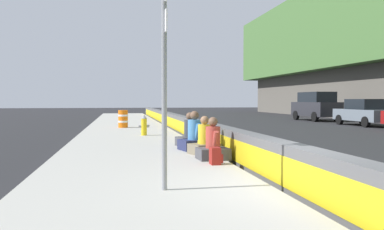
{
  "coord_description": "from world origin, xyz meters",
  "views": [
    {
      "loc": [
        -6.39,
        3.08,
        1.65
      ],
      "look_at": [
        5.34,
        0.96,
        1.2
      ],
      "focal_mm": 37.76,
      "sensor_mm": 36.0,
      "label": 1
    }
  ],
  "objects_px": {
    "backpack": "(216,156)",
    "parked_car_fourth": "(365,112)",
    "seated_person_middle": "(205,142)",
    "seated_person_rear": "(195,138)",
    "construction_barrel": "(123,119)",
    "parked_car_midline": "(316,106)",
    "seated_person_far": "(190,135)",
    "route_sign_post": "(164,66)",
    "fire_hydrant": "(144,125)",
    "seated_person_foreground": "(213,146)"
  },
  "relations": [
    {
      "from": "seated_person_foreground",
      "to": "backpack",
      "type": "relative_size",
      "value": 2.69
    },
    {
      "from": "route_sign_post",
      "to": "seated_person_far",
      "type": "xyz_separation_m",
      "value": [
        6.31,
        -1.54,
        -1.73
      ]
    },
    {
      "from": "route_sign_post",
      "to": "backpack",
      "type": "xyz_separation_m",
      "value": [
        2.46,
        -1.47,
        -1.88
      ]
    },
    {
      "from": "seated_person_rear",
      "to": "backpack",
      "type": "xyz_separation_m",
      "value": [
        -2.77,
        0.02,
        -0.17
      ]
    },
    {
      "from": "seated_person_middle",
      "to": "backpack",
      "type": "relative_size",
      "value": 2.66
    },
    {
      "from": "backpack",
      "to": "route_sign_post",
      "type": "bearing_deg",
      "value": 149.16
    },
    {
      "from": "seated_person_far",
      "to": "route_sign_post",
      "type": "bearing_deg",
      "value": 166.32
    },
    {
      "from": "parked_car_fourth",
      "to": "seated_person_far",
      "type": "bearing_deg",
      "value": 128.22
    },
    {
      "from": "seated_person_foreground",
      "to": "construction_barrel",
      "type": "height_order",
      "value": "seated_person_foreground"
    },
    {
      "from": "route_sign_post",
      "to": "construction_barrel",
      "type": "distance_m",
      "value": 15.73
    },
    {
      "from": "seated_person_foreground",
      "to": "parked_car_fourth",
      "type": "height_order",
      "value": "parked_car_fourth"
    },
    {
      "from": "seated_person_rear",
      "to": "seated_person_far",
      "type": "xyz_separation_m",
      "value": [
        1.08,
        -0.05,
        -0.02
      ]
    },
    {
      "from": "construction_barrel",
      "to": "parked_car_midline",
      "type": "relative_size",
      "value": 0.2
    },
    {
      "from": "backpack",
      "to": "parked_car_fourth",
      "type": "xyz_separation_m",
      "value": [
        14.19,
        -13.21,
        0.53
      ]
    },
    {
      "from": "parked_car_midline",
      "to": "construction_barrel",
      "type": "bearing_deg",
      "value": 116.17
    },
    {
      "from": "construction_barrel",
      "to": "parked_car_fourth",
      "type": "distance_m",
      "value": 15.25
    },
    {
      "from": "route_sign_post",
      "to": "construction_barrel",
      "type": "xyz_separation_m",
      "value": [
        15.64,
        0.54,
        -1.59
      ]
    },
    {
      "from": "fire_hydrant",
      "to": "construction_barrel",
      "type": "xyz_separation_m",
      "value": [
        5.09,
        0.83,
        0.03
      ]
    },
    {
      "from": "route_sign_post",
      "to": "seated_person_rear",
      "type": "height_order",
      "value": "route_sign_post"
    },
    {
      "from": "seated_person_far",
      "to": "parked_car_fourth",
      "type": "relative_size",
      "value": 0.24
    },
    {
      "from": "fire_hydrant",
      "to": "seated_person_foreground",
      "type": "xyz_separation_m",
      "value": [
        -7.3,
        -1.3,
        -0.11
      ]
    },
    {
      "from": "fire_hydrant",
      "to": "route_sign_post",
      "type": "bearing_deg",
      "value": 178.4
    },
    {
      "from": "route_sign_post",
      "to": "parked_car_fourth",
      "type": "height_order",
      "value": "route_sign_post"
    },
    {
      "from": "parked_car_fourth",
      "to": "parked_car_midline",
      "type": "bearing_deg",
      "value": 0.03
    },
    {
      "from": "seated_person_foreground",
      "to": "seated_person_rear",
      "type": "height_order",
      "value": "seated_person_rear"
    },
    {
      "from": "seated_person_far",
      "to": "parked_car_midline",
      "type": "xyz_separation_m",
      "value": [
        16.81,
        -13.14,
        0.7
      ]
    },
    {
      "from": "seated_person_middle",
      "to": "parked_car_fourth",
      "type": "distance_m",
      "value": 18.03
    },
    {
      "from": "fire_hydrant",
      "to": "seated_person_rear",
      "type": "bearing_deg",
      "value": -167.35
    },
    {
      "from": "fire_hydrant",
      "to": "parked_car_midline",
      "type": "bearing_deg",
      "value": -48.84
    },
    {
      "from": "fire_hydrant",
      "to": "construction_barrel",
      "type": "distance_m",
      "value": 5.16
    },
    {
      "from": "seated_person_far",
      "to": "construction_barrel",
      "type": "height_order",
      "value": "seated_person_far"
    },
    {
      "from": "parked_car_midline",
      "to": "fire_hydrant",
      "type": "bearing_deg",
      "value": 131.16
    },
    {
      "from": "route_sign_post",
      "to": "fire_hydrant",
      "type": "bearing_deg",
      "value": -1.6
    },
    {
      "from": "seated_person_middle",
      "to": "seated_person_far",
      "type": "bearing_deg",
      "value": 1.59
    },
    {
      "from": "construction_barrel",
      "to": "seated_person_rear",
      "type": "bearing_deg",
      "value": -168.99
    },
    {
      "from": "seated_person_far",
      "to": "backpack",
      "type": "xyz_separation_m",
      "value": [
        -3.85,
        0.07,
        -0.15
      ]
    },
    {
      "from": "fire_hydrant",
      "to": "backpack",
      "type": "distance_m",
      "value": 8.18
    },
    {
      "from": "seated_person_rear",
      "to": "construction_barrel",
      "type": "bearing_deg",
      "value": 11.01
    },
    {
      "from": "seated_person_foreground",
      "to": "parked_car_midline",
      "type": "height_order",
      "value": "parked_car_midline"
    },
    {
      "from": "backpack",
      "to": "construction_barrel",
      "type": "distance_m",
      "value": 13.34
    },
    {
      "from": "seated_person_rear",
      "to": "construction_barrel",
      "type": "relative_size",
      "value": 1.24
    },
    {
      "from": "backpack",
      "to": "seated_person_rear",
      "type": "bearing_deg",
      "value": -0.39
    },
    {
      "from": "fire_hydrant",
      "to": "parked_car_fourth",
      "type": "distance_m",
      "value": 15.63
    },
    {
      "from": "route_sign_post",
      "to": "seated_person_foreground",
      "type": "height_order",
      "value": "route_sign_post"
    },
    {
      "from": "seated_person_far",
      "to": "seated_person_foreground",
      "type": "bearing_deg",
      "value": -178.94
    },
    {
      "from": "seated_person_foreground",
      "to": "seated_person_middle",
      "type": "xyz_separation_m",
      "value": [
        1.01,
        -0.0,
        -0.0
      ]
    },
    {
      "from": "fire_hydrant",
      "to": "seated_person_rear",
      "type": "xyz_separation_m",
      "value": [
        -5.32,
        -1.19,
        -0.08
      ]
    },
    {
      "from": "fire_hydrant",
      "to": "seated_person_middle",
      "type": "distance_m",
      "value": 6.42
    },
    {
      "from": "seated_person_middle",
      "to": "backpack",
      "type": "height_order",
      "value": "seated_person_middle"
    },
    {
      "from": "seated_person_foreground",
      "to": "parked_car_fourth",
      "type": "relative_size",
      "value": 0.24
    }
  ]
}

